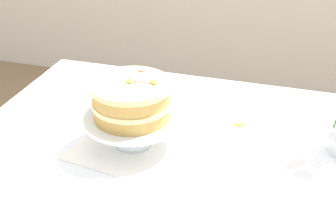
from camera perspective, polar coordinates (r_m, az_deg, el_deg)
name	(u,v)px	position (r m, az deg, el deg)	size (l,w,h in m)	color
dining_table	(188,179)	(1.40, 2.48, -8.38)	(1.40, 1.00, 0.74)	white
linen_napkin	(134,144)	(1.39, -4.35, -4.06)	(0.32, 0.32, 0.00)	white
cake_stand	(132,121)	(1.35, -4.48, -1.17)	(0.29, 0.29, 0.10)	silver
layer_cake	(132,100)	(1.31, -4.60, 1.56)	(0.23, 0.23, 0.12)	tan
loose_petal_0	(240,125)	(1.50, 8.98, -1.57)	(0.04, 0.02, 0.00)	orange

